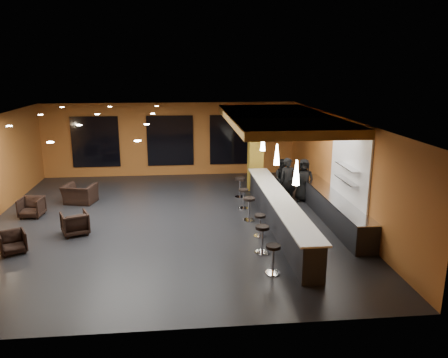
{
  "coord_description": "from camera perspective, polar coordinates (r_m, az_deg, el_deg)",
  "views": [
    {
      "loc": [
        0.53,
        -14.35,
        5.21
      ],
      "look_at": [
        2.0,
        0.5,
        1.3
      ],
      "focal_mm": 35.0,
      "sensor_mm": 36.0,
      "label": 1
    }
  ],
  "objects": [
    {
      "name": "wall_shelf_upper",
      "position": [
        14.52,
        15.86,
        1.55
      ],
      "size": [
        0.3,
        1.5,
        0.03
      ],
      "primitive_type": "cube",
      "color": "silver",
      "rests_on": "wall_right"
    },
    {
      "name": "column",
      "position": [
        18.55,
        4.14,
        3.89
      ],
      "size": [
        0.6,
        0.6,
        3.5
      ],
      "primitive_type": "cube",
      "color": "olive",
      "rests_on": "floor"
    },
    {
      "name": "wall_shelf_lower",
      "position": [
        14.63,
        15.74,
        -0.17
      ],
      "size": [
        0.3,
        1.5,
        0.03
      ],
      "primitive_type": "cube",
      "color": "silver",
      "rests_on": "wall_right"
    },
    {
      "name": "wall_front",
      "position": [
        8.55,
        -8.85,
        -9.36
      ],
      "size": [
        12.0,
        0.1,
        3.5
      ],
      "primitive_type": "cube",
      "color": "#A25B24",
      "rests_on": "floor"
    },
    {
      "name": "bar_stool_3",
      "position": [
        15.0,
        3.29,
        -3.54
      ],
      "size": [
        0.42,
        0.42,
        0.82
      ],
      "rotation": [
        0.0,
        0.0,
        0.29
      ],
      "color": "silver",
      "rests_on": "floor"
    },
    {
      "name": "wall_right",
      "position": [
        15.76,
        15.01,
        1.49
      ],
      "size": [
        0.1,
        13.0,
        3.5
      ],
      "primitive_type": "cube",
      "color": "#A25B24",
      "rests_on": "floor"
    },
    {
      "name": "floor",
      "position": [
        15.3,
        -7.33,
        -5.56
      ],
      "size": [
        12.0,
        13.0,
        0.1
      ],
      "primitive_type": "cube",
      "color": "black",
      "rests_on": "ground"
    },
    {
      "name": "pendant_1",
      "position": [
        14.48,
        6.91,
        3.19
      ],
      "size": [
        0.2,
        0.2,
        0.7
      ],
      "primitive_type": "cone",
      "color": "white",
      "rests_on": "wood_soffit"
    },
    {
      "name": "wall_back",
      "position": [
        21.19,
        -7.03,
        5.17
      ],
      "size": [
        12.0,
        0.1,
        3.5
      ],
      "primitive_type": "cube",
      "color": "#A25B24",
      "rests_on": "floor"
    },
    {
      "name": "ceiling",
      "position": [
        14.46,
        -7.79,
        7.95
      ],
      "size": [
        12.0,
        13.0,
        0.1
      ],
      "primitive_type": "cube",
      "color": "black"
    },
    {
      "name": "staff_a",
      "position": [
        16.8,
        8.34,
        -0.32
      ],
      "size": [
        0.68,
        0.46,
        1.82
      ],
      "primitive_type": "imported",
      "rotation": [
        0.0,
        0.0,
        0.04
      ],
      "color": "black",
      "rests_on": "floor"
    },
    {
      "name": "window_center",
      "position": [
        21.09,
        -7.04,
        4.99
      ],
      "size": [
        2.2,
        0.06,
        2.4
      ],
      "primitive_type": "cube",
      "color": "black",
      "rests_on": "wall_back"
    },
    {
      "name": "staff_b",
      "position": [
        17.34,
        7.75,
        -0.09
      ],
      "size": [
        0.86,
        0.69,
        1.66
      ],
      "primitive_type": "imported",
      "rotation": [
        0.0,
        0.0,
        -0.08
      ],
      "color": "black",
      "rests_on": "floor"
    },
    {
      "name": "armchair_d",
      "position": [
        17.8,
        -18.31,
        -1.86
      ],
      "size": [
        1.35,
        1.24,
        0.74
      ],
      "primitive_type": "imported",
      "rotation": [
        0.0,
        0.0,
        2.9
      ],
      "color": "black",
      "rests_on": "floor"
    },
    {
      "name": "bar_top",
      "position": [
        14.34,
        7.18,
        -2.41
      ],
      "size": [
        0.78,
        8.1,
        0.05
      ],
      "primitive_type": "cube",
      "color": "silver",
      "rests_on": "bar_counter"
    },
    {
      "name": "bar_counter",
      "position": [
        14.5,
        7.11,
        -4.39
      ],
      "size": [
        0.6,
        8.0,
        1.0
      ],
      "primitive_type": "cube",
      "color": "black",
      "rests_on": "floor"
    },
    {
      "name": "bar_stool_5",
      "position": [
        17.6,
        2.11,
        -0.77
      ],
      "size": [
        0.41,
        0.41,
        0.82
      ],
      "rotation": [
        0.0,
        0.0,
        0.17
      ],
      "color": "silver",
      "rests_on": "floor"
    },
    {
      "name": "bar_stool_4",
      "position": [
        16.24,
        2.58,
        -2.26
      ],
      "size": [
        0.38,
        0.38,
        0.75
      ],
      "rotation": [
        0.0,
        0.0,
        -0.06
      ],
      "color": "silver",
      "rests_on": "floor"
    },
    {
      "name": "wood_soffit",
      "position": [
        15.85,
        7.1,
        7.86
      ],
      "size": [
        3.6,
        8.0,
        0.28
      ],
      "primitive_type": "cube",
      "color": "olive",
      "rests_on": "ceiling"
    },
    {
      "name": "window_left",
      "position": [
        21.47,
        -16.44,
        4.67
      ],
      "size": [
        2.2,
        0.06,
        2.4
      ],
      "primitive_type": "cube",
      "color": "black",
      "rests_on": "wall_back"
    },
    {
      "name": "window_right",
      "position": [
        21.23,
        1.12,
        5.16
      ],
      "size": [
        2.2,
        0.06,
        2.4
      ],
      "primitive_type": "cube",
      "color": "black",
      "rests_on": "wall_back"
    },
    {
      "name": "prep_top",
      "position": [
        15.39,
        14.04,
        -2.1
      ],
      "size": [
        0.72,
        6.0,
        0.03
      ],
      "primitive_type": "cube",
      "color": "silver",
      "rests_on": "prep_counter"
    },
    {
      "name": "pendant_2",
      "position": [
        16.89,
        5.09,
        4.87
      ],
      "size": [
        0.2,
        0.2,
        0.7
      ],
      "primitive_type": "cone",
      "color": "white",
      "rests_on": "wood_soffit"
    },
    {
      "name": "staff_c",
      "position": [
        17.33,
        10.35,
        -0.15
      ],
      "size": [
        0.94,
        0.75,
        1.69
      ],
      "primitive_type": "imported",
      "rotation": [
        0.0,
        0.0,
        -0.28
      ],
      "color": "black",
      "rests_on": "floor"
    },
    {
      "name": "armchair_c",
      "position": [
        16.83,
        -23.84,
        -3.39
      ],
      "size": [
        0.82,
        0.84,
        0.7
      ],
      "primitive_type": "imported",
      "rotation": [
        0.0,
        0.0,
        -0.09
      ],
      "color": "black",
      "rests_on": "floor"
    },
    {
      "name": "pendant_0",
      "position": [
        12.12,
        9.44,
        0.83
      ],
      "size": [
        0.2,
        0.2,
        0.7
      ],
      "primitive_type": "cone",
      "color": "white",
      "rests_on": "wood_soffit"
    },
    {
      "name": "armchair_b",
      "position": [
        14.64,
        -18.89,
        -5.48
      ],
      "size": [
        1.03,
        1.04,
        0.73
      ],
      "primitive_type": "imported",
      "rotation": [
        0.0,
        0.0,
        3.55
      ],
      "color": "black",
      "rests_on": "floor"
    },
    {
      "name": "prep_counter",
      "position": [
        15.52,
        13.94,
        -3.7
      ],
      "size": [
        0.7,
        6.0,
        0.86
      ],
      "primitive_type": "cube",
      "color": "black",
      "rests_on": "floor"
    },
    {
      "name": "armchair_a",
      "position": [
        13.92,
        -25.87,
        -7.44
      ],
      "size": [
        0.92,
        0.93,
        0.63
      ],
      "primitive_type": "imported",
      "rotation": [
        0.0,
        0.0,
        0.48
      ],
      "color": "black",
      "rests_on": "floor"
    },
    {
      "name": "bar_stool_1",
      "position": [
        12.47,
        5.01,
        -7.41
      ],
      "size": [
        0.42,
        0.42,
        0.83
      ],
      "rotation": [
        0.0,
        0.0,
        -0.04
      ],
      "color": "silver",
      "rests_on": "floor"
    },
    {
      "name": "tile_backsplash",
      "position": [
        14.77,
        16.08,
        1.54
      ],
      "size": [
        0.06,
        3.2,
        2.4
      ],
      "primitive_type": "cube",
      "color": "white",
      "rests_on": "wall_right"
    },
    {
      "name": "bar_stool_2",
      "position": [
        13.68,
        4.71,
        -5.69
      ],
      "size": [
        0.36,
        0.36,
        0.72
      ],
      "rotation": [
        0.0,
        0.0,
        0.08
      ],
      "color": "silver",
      "rests_on": "floor"
    },
    {
      "name": "bar_stool_0",
      "position": [
        11.35,
        6.42,
        -9.9
      ],
      "size": [
        0.4,
        0.4,
        0.79
      ],
      "rotation": [
        0.0,
        0.0,
        -0.03
      ],
      "color": "silver",
      "rests_on": "floor"
    }
  ]
}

